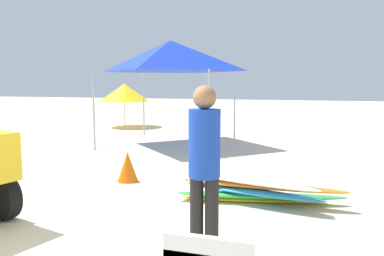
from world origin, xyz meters
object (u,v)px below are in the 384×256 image
object	(u,v)px
popup_canopy	(170,56)
beach_umbrella_left	(124,93)
surfboard_pile	(256,191)
traffic_cone_near	(128,167)
lifeguard_near_left	(204,161)

from	to	relation	value
popup_canopy	beach_umbrella_left	world-z (taller)	popup_canopy
surfboard_pile	traffic_cone_near	world-z (taller)	traffic_cone_near
surfboard_pile	lifeguard_near_left	distance (m)	2.19
surfboard_pile	beach_umbrella_left	distance (m)	11.12
lifeguard_near_left	beach_umbrella_left	size ratio (longest dim) A/B	0.86
lifeguard_near_left	popup_canopy	size ratio (longest dim) A/B	0.55
lifeguard_near_left	traffic_cone_near	distance (m)	3.52
traffic_cone_near	popup_canopy	bearing A→B (deg)	100.33
popup_canopy	surfboard_pile	bearing A→B (deg)	-56.96
surfboard_pile	popup_canopy	xyz separation A→B (m)	(-3.24, 4.98, 2.39)
lifeguard_near_left	popup_canopy	bearing A→B (deg)	113.21
surfboard_pile	popup_canopy	world-z (taller)	popup_canopy
lifeguard_near_left	traffic_cone_near	size ratio (longest dim) A/B	3.25
traffic_cone_near	surfboard_pile	bearing A→B (deg)	-14.32
traffic_cone_near	lifeguard_near_left	bearing A→B (deg)	-50.07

